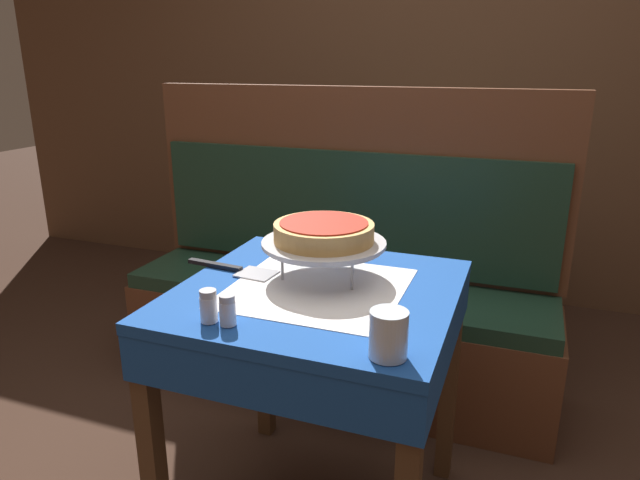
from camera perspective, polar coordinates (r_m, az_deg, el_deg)
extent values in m
cube|color=#194799|center=(1.52, -0.26, -5.36)|extent=(0.72, 0.72, 0.03)
cube|color=white|center=(1.52, -0.26, -4.80)|extent=(0.45, 0.45, 0.00)
cube|color=#194799|center=(1.55, -0.25, -7.90)|extent=(0.72, 0.72, 0.12)
cube|color=#4C331E|center=(1.61, -16.40, -20.29)|extent=(0.05, 0.05, 0.72)
cube|color=#4C331E|center=(2.07, -5.58, -10.36)|extent=(0.05, 0.05, 0.72)
cube|color=#4C331E|center=(1.91, 12.81, -13.37)|extent=(0.05, 0.05, 0.72)
cube|color=#1E6B33|center=(2.87, 9.93, 5.30)|extent=(0.75, 0.75, 0.03)
cube|color=white|center=(2.87, 9.95, 5.62)|extent=(0.47, 0.47, 0.00)
cube|color=#1E6B33|center=(2.89, 9.86, 3.92)|extent=(0.75, 0.75, 0.11)
cube|color=#4C331E|center=(2.74, 1.13, -3.16)|extent=(0.05, 0.05, 0.72)
cube|color=#4C331E|center=(2.61, 15.45, -4.90)|extent=(0.05, 0.05, 0.72)
cube|color=#4C331E|center=(3.36, 4.99, 0.73)|extent=(0.05, 0.05, 0.72)
cube|color=#4C331E|center=(3.26, 16.64, -0.52)|extent=(0.05, 0.05, 0.72)
cube|color=brown|center=(2.42, 1.53, -10.09)|extent=(1.74, 0.44, 0.41)
cube|color=#193323|center=(2.32, 1.57, -4.97)|extent=(1.71, 0.44, 0.06)
cube|color=brown|center=(2.38, 3.16, 5.91)|extent=(1.74, 0.06, 0.76)
cube|color=#193323|center=(2.36, 2.81, 3.00)|extent=(1.67, 0.02, 0.49)
cube|color=brown|center=(3.33, 12.27, 15.00)|extent=(6.00, 0.04, 2.40)
cylinder|color=#ADADB2|center=(1.67, 1.73, -0.96)|extent=(0.01, 0.01, 0.09)
cylinder|color=#ADADB2|center=(1.56, -3.80, -2.45)|extent=(0.01, 0.01, 0.09)
cylinder|color=#ADADB2|center=(1.49, 3.23, -3.37)|extent=(0.01, 0.01, 0.09)
cylinder|color=#ADADB2|center=(1.56, 0.39, -0.78)|extent=(0.23, 0.23, 0.01)
cylinder|color=silver|center=(1.56, 0.39, -0.57)|extent=(0.33, 0.33, 0.01)
cylinder|color=silver|center=(1.55, 0.39, -0.29)|extent=(0.34, 0.34, 0.01)
cylinder|color=tan|center=(1.54, 0.39, 0.77)|extent=(0.27, 0.27, 0.05)
cylinder|color=#A82314|center=(1.54, 0.39, 1.71)|extent=(0.24, 0.24, 0.01)
cube|color=#BCBCC1|center=(1.62, -6.37, -3.37)|extent=(0.11, 0.10, 0.00)
cube|color=black|center=(1.69, -10.46, -2.46)|extent=(0.18, 0.04, 0.01)
cylinder|color=silver|center=(1.17, 6.87, -9.34)|extent=(0.08, 0.08, 0.10)
cylinder|color=silver|center=(1.34, -11.05, -6.81)|extent=(0.04, 0.04, 0.06)
cylinder|color=#B7B7BC|center=(1.33, -11.15, -5.28)|extent=(0.04, 0.04, 0.02)
cylinder|color=silver|center=(1.32, -9.22, -7.23)|extent=(0.04, 0.04, 0.06)
cylinder|color=#B7B7BC|center=(1.30, -9.29, -5.77)|extent=(0.04, 0.04, 0.02)
cube|color=black|center=(2.79, 10.18, 5.62)|extent=(0.13, 0.13, 0.03)
cylinder|color=black|center=(2.78, 10.26, 7.16)|extent=(0.01, 0.01, 0.12)
cylinder|color=red|center=(2.82, 10.41, 7.02)|extent=(0.04, 0.04, 0.09)
cylinder|color=#99194C|center=(2.77, 9.43, 6.86)|extent=(0.04, 0.04, 0.09)
cylinder|color=gold|center=(2.75, 10.91, 6.73)|extent=(0.04, 0.04, 0.09)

